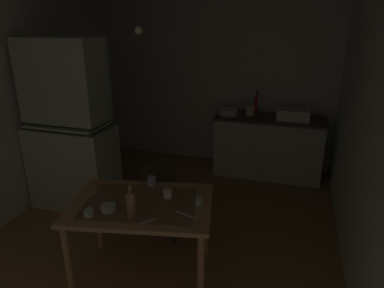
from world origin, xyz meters
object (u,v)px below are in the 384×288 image
(mug_tall, at_px, (168,193))
(glass_bottle, at_px, (131,203))
(hand_pump, at_px, (256,104))
(dining_table, at_px, (142,212))
(hutch_cabinet, at_px, (70,132))
(serving_bowl_wide, at_px, (109,208))
(sink_basin, at_px, (293,114))
(chair_far_side, at_px, (164,196))
(mixing_bowl_counter, at_px, (228,112))

(mug_tall, relative_size, glass_bottle, 0.27)
(hand_pump, height_order, dining_table, hand_pump)
(hutch_cabinet, height_order, serving_bowl_wide, hutch_cabinet)
(sink_basin, height_order, serving_bowl_wide, sink_basin)
(sink_basin, distance_m, glass_bottle, 3.01)
(hand_pump, relative_size, glass_bottle, 1.38)
(mug_tall, bearing_deg, chair_far_side, 115.62)
(hand_pump, relative_size, mug_tall, 5.20)
(chair_far_side, relative_size, glass_bottle, 3.07)
(dining_table, relative_size, chair_far_side, 1.53)
(mug_tall, bearing_deg, hand_pump, 80.11)
(hand_pump, distance_m, mug_tall, 2.52)
(hutch_cabinet, height_order, glass_bottle, hutch_cabinet)
(hand_pump, xyz_separation_m, glass_bottle, (-0.59, -2.84, -0.18))
(hutch_cabinet, relative_size, sink_basin, 4.62)
(hand_pump, relative_size, chair_far_side, 0.45)
(dining_table, distance_m, mug_tall, 0.27)
(mug_tall, bearing_deg, sink_basin, 68.23)
(dining_table, xyz_separation_m, glass_bottle, (0.02, -0.22, 0.21))
(hutch_cabinet, bearing_deg, dining_table, -34.81)
(dining_table, bearing_deg, hand_pump, 76.84)
(hutch_cabinet, distance_m, glass_bottle, 1.82)
(sink_basin, distance_m, mug_tall, 2.62)
(hand_pump, distance_m, serving_bowl_wide, 2.94)
(hutch_cabinet, xyz_separation_m, dining_table, (1.37, -0.95, -0.29))
(sink_basin, relative_size, mug_tall, 5.87)
(mixing_bowl_counter, bearing_deg, serving_bowl_wide, -98.93)
(hand_pump, distance_m, mixing_bowl_counter, 0.41)
(hutch_cabinet, relative_size, glass_bottle, 7.19)
(hand_pump, distance_m, glass_bottle, 2.90)
(dining_table, height_order, glass_bottle, glass_bottle)
(serving_bowl_wide, bearing_deg, dining_table, 43.86)
(chair_far_side, bearing_deg, glass_bottle, -84.92)
(mug_tall, bearing_deg, dining_table, -140.48)
(dining_table, distance_m, glass_bottle, 0.30)
(sink_basin, distance_m, chair_far_side, 2.33)
(serving_bowl_wide, xyz_separation_m, mug_tall, (0.38, 0.34, 0.01))
(sink_basin, bearing_deg, dining_table, -114.07)
(mug_tall, bearing_deg, mixing_bowl_counter, 88.86)
(mixing_bowl_counter, distance_m, dining_table, 2.55)
(chair_far_side, height_order, serving_bowl_wide, chair_far_side)
(hutch_cabinet, distance_m, mixing_bowl_counter, 2.24)
(chair_far_side, relative_size, serving_bowl_wide, 7.14)
(sink_basin, xyz_separation_m, chair_far_side, (-1.20, -1.94, -0.49))
(sink_basin, xyz_separation_m, serving_bowl_wide, (-1.35, -2.76, -0.19))
(sink_basin, xyz_separation_m, hand_pump, (-0.54, 0.05, 0.09))
(hutch_cabinet, relative_size, hand_pump, 5.21)
(chair_far_side, distance_m, glass_bottle, 0.95)
(sink_basin, bearing_deg, glass_bottle, -111.97)
(dining_table, bearing_deg, glass_bottle, -83.77)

